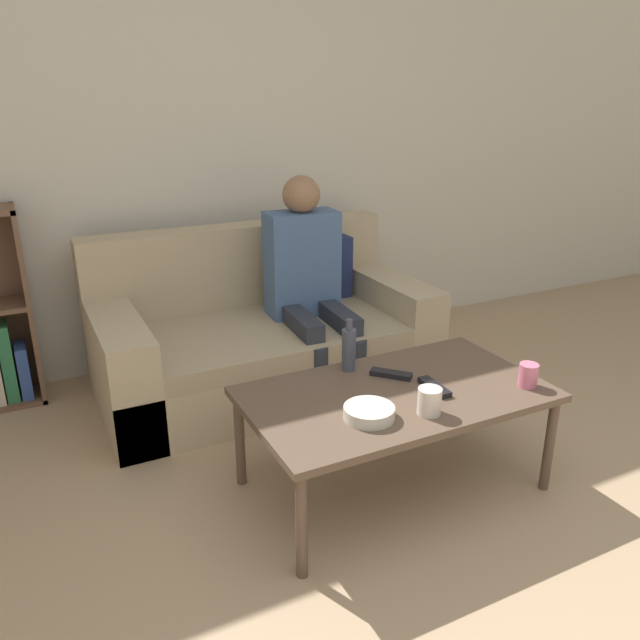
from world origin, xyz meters
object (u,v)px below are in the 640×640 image
object	(u,v)px
tv_remote_0	(391,374)
tv_remote_1	(434,387)
person_adult	(307,272)
cup_far	(528,375)
snack_bowl	(369,412)
couch	(263,338)
bottle	(349,349)
coffee_table	(396,399)
cup_near	(429,401)

from	to	relation	value
tv_remote_0	tv_remote_1	size ratio (longest dim) A/B	0.92
person_adult	tv_remote_0	bearing A→B (deg)	-90.39
cup_far	tv_remote_1	world-z (taller)	cup_far
person_adult	snack_bowl	size ratio (longest dim) A/B	6.09
cup_far	tv_remote_1	distance (m)	0.38
tv_remote_1	snack_bowl	bearing A→B (deg)	-164.55
couch	bottle	xyz separation A→B (m)	(0.04, -0.88, 0.26)
coffee_table	cup_near	world-z (taller)	cup_near
cup_near	bottle	distance (m)	0.47
person_adult	tv_remote_1	distance (m)	1.13
coffee_table	cup_far	distance (m)	0.53
snack_bowl	cup_near	bearing A→B (deg)	-17.62
coffee_table	person_adult	bearing A→B (deg)	83.49
cup_near	snack_bowl	size ratio (longest dim) A/B	0.54
coffee_table	snack_bowl	size ratio (longest dim) A/B	6.36
snack_bowl	coffee_table	bearing A→B (deg)	33.79
coffee_table	bottle	world-z (taller)	bottle
tv_remote_0	cup_near	bearing A→B (deg)	-140.25
snack_bowl	bottle	distance (m)	0.42
tv_remote_1	bottle	size ratio (longest dim) A/B	0.76
cup_far	coffee_table	bearing A→B (deg)	158.06
coffee_table	tv_remote_1	size ratio (longest dim) A/B	6.84
coffee_table	person_adult	xyz separation A→B (m)	(0.12, 1.05, 0.23)
tv_remote_0	cup_far	bearing A→B (deg)	-78.17
coffee_table	tv_remote_1	xyz separation A→B (m)	(0.14, -0.06, 0.05)
coffee_table	cup_near	bearing A→B (deg)	-87.91
coffee_table	cup_near	xyz separation A→B (m)	(0.01, -0.20, 0.09)
tv_remote_0	snack_bowl	bearing A→B (deg)	-177.48
tv_remote_1	bottle	distance (m)	0.39
person_adult	cup_near	distance (m)	1.27
snack_bowl	person_adult	bearing A→B (deg)	74.72
snack_bowl	couch	bearing A→B (deg)	85.78
tv_remote_0	bottle	xyz separation A→B (m)	(-0.12, 0.14, 0.08)
person_adult	tv_remote_1	bearing A→B (deg)	-85.20
coffee_table	tv_remote_0	size ratio (longest dim) A/B	7.44
coffee_table	tv_remote_1	world-z (taller)	tv_remote_1
person_adult	bottle	size ratio (longest dim) A/B	5.01
person_adult	snack_bowl	xyz separation A→B (m)	(-0.32, -1.19, -0.18)
couch	tv_remote_0	size ratio (longest dim) A/B	10.97
snack_bowl	bottle	bearing A→B (deg)	71.04
couch	bottle	bearing A→B (deg)	-87.35
person_adult	couch	bearing A→B (deg)	163.32
tv_remote_1	snack_bowl	size ratio (longest dim) A/B	0.93
cup_far	tv_remote_1	bearing A→B (deg)	158.21
coffee_table	cup_near	size ratio (longest dim) A/B	11.82
tv_remote_0	snack_bowl	world-z (taller)	snack_bowl
couch	bottle	distance (m)	0.92
person_adult	tv_remote_1	xyz separation A→B (m)	(0.02, -1.11, -0.19)
person_adult	snack_bowl	distance (m)	1.24
couch	tv_remote_1	bearing A→B (deg)	-78.12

